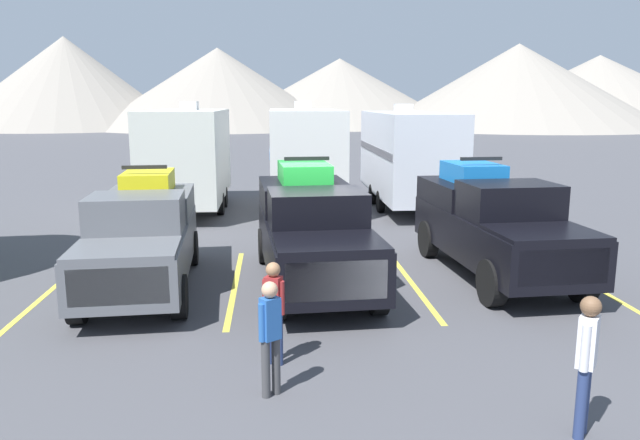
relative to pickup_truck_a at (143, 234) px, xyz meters
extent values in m
plane|color=#47474C|center=(3.82, 0.40, -1.14)|extent=(240.00, 240.00, 0.00)
cube|color=#595B60|center=(0.01, -0.22, -0.28)|extent=(2.29, 5.66, 0.91)
cube|color=#595B60|center=(0.15, -2.22, 0.21)|extent=(1.94, 1.67, 0.08)
cube|color=#595B60|center=(0.05, -0.72, 0.56)|extent=(1.90, 1.56, 0.77)
cube|color=slate|center=(0.09, -1.30, 0.60)|extent=(1.70, 0.33, 0.57)
cube|color=#595B60|center=(-0.08, 1.27, 0.45)|extent=(2.05, 2.67, 0.55)
cube|color=silver|center=(0.20, -2.96, -0.23)|extent=(1.63, 0.17, 0.63)
cylinder|color=black|center=(1.02, -2.05, -0.73)|extent=(0.33, 0.83, 0.81)
cylinder|color=black|center=(-0.74, -2.17, -0.73)|extent=(0.33, 0.83, 0.81)
cylinder|color=black|center=(0.77, 1.72, -0.73)|extent=(0.33, 0.83, 0.81)
cylinder|color=black|center=(-0.99, 1.60, -0.73)|extent=(0.33, 0.83, 0.81)
cube|color=yellow|center=(-0.08, 1.27, 0.95)|extent=(1.16, 1.70, 0.45)
cylinder|color=black|center=(0.38, 0.74, 0.94)|extent=(0.21, 0.45, 0.44)
cylinder|color=black|center=(-0.48, 0.68, 0.94)|extent=(0.21, 0.45, 0.44)
cylinder|color=black|center=(0.31, 1.86, 0.94)|extent=(0.21, 0.45, 0.44)
cylinder|color=black|center=(-0.55, 1.80, 0.94)|extent=(0.21, 0.45, 0.44)
cube|color=black|center=(-0.05, 0.81, 1.32)|extent=(0.96, 0.14, 0.08)
cube|color=black|center=(3.59, -0.18, -0.23)|extent=(2.42, 5.99, 0.97)
cube|color=black|center=(3.73, -2.29, 0.29)|extent=(2.06, 1.77, 0.08)
cube|color=black|center=(3.63, -0.71, 0.62)|extent=(2.01, 1.65, 0.74)
cube|color=slate|center=(3.67, -1.32, 0.65)|extent=(1.80, 0.33, 0.55)
cube|color=black|center=(3.49, 1.40, 0.56)|extent=(2.17, 2.82, 0.63)
cube|color=silver|center=(3.78, -3.08, -0.19)|extent=(1.73, 0.17, 0.68)
cylinder|color=black|center=(4.66, -2.11, -0.72)|extent=(0.34, 0.86, 0.84)
cylinder|color=black|center=(2.79, -2.24, -0.72)|extent=(0.34, 0.86, 0.84)
cylinder|color=black|center=(4.39, 1.87, -0.72)|extent=(0.34, 0.86, 0.84)
cylinder|color=black|center=(2.52, 1.74, -0.72)|extent=(0.34, 0.86, 0.84)
cube|color=green|center=(3.49, 1.40, 1.10)|extent=(1.23, 1.80, 0.45)
cylinder|color=black|center=(3.98, 0.83, 1.10)|extent=(0.21, 0.45, 0.44)
cylinder|color=black|center=(3.07, 0.77, 1.10)|extent=(0.21, 0.45, 0.44)
cylinder|color=black|center=(3.90, 2.02, 1.10)|extent=(0.21, 0.45, 0.44)
cylinder|color=black|center=(2.99, 1.96, 1.10)|extent=(0.21, 0.45, 0.44)
cube|color=black|center=(3.52, 0.91, 1.48)|extent=(1.02, 0.15, 0.08)
cube|color=black|center=(7.72, 0.16, -0.21)|extent=(2.40, 5.79, 0.95)
cube|color=black|center=(7.85, -1.87, 0.31)|extent=(2.05, 1.71, 0.08)
cube|color=black|center=(7.75, -0.35, 0.66)|extent=(2.00, 1.60, 0.78)
cube|color=slate|center=(7.79, -0.93, 0.70)|extent=(1.79, 0.34, 0.58)
cube|color=black|center=(7.62, 1.69, 0.54)|extent=(2.15, 2.73, 0.55)
cube|color=silver|center=(7.90, -2.63, -0.16)|extent=(1.72, 0.17, 0.66)
cylinder|color=black|center=(8.78, -1.70, -0.68)|extent=(0.34, 0.93, 0.92)
cylinder|color=black|center=(6.92, -1.82, -0.68)|extent=(0.34, 0.93, 0.92)
cylinder|color=black|center=(8.52, 2.15, -0.68)|extent=(0.34, 0.93, 0.92)
cylinder|color=black|center=(6.66, 2.02, -0.68)|extent=(0.34, 0.93, 0.92)
cube|color=blue|center=(7.62, 1.69, 1.04)|extent=(1.22, 1.74, 0.45)
cylinder|color=black|center=(8.11, 1.15, 1.04)|extent=(0.21, 0.45, 0.44)
cylinder|color=black|center=(7.20, 1.09, 1.04)|extent=(0.21, 0.45, 0.44)
cylinder|color=black|center=(8.03, 2.29, 1.04)|extent=(0.21, 0.45, 0.44)
cylinder|color=black|center=(7.12, 2.23, 1.04)|extent=(0.21, 0.45, 0.44)
cube|color=black|center=(7.65, 1.22, 1.42)|extent=(1.02, 0.15, 0.08)
cube|color=gold|center=(-1.92, -0.07, -1.13)|extent=(0.12, 5.50, 0.01)
cube|color=gold|center=(1.91, -0.07, -1.13)|extent=(0.12, 5.50, 0.01)
cube|color=gold|center=(5.73, -0.07, -1.13)|extent=(0.12, 5.50, 0.01)
cube|color=gold|center=(9.55, -0.07, -1.13)|extent=(0.12, 5.50, 0.01)
cube|color=silver|center=(-0.23, 9.03, 0.91)|extent=(2.54, 6.32, 3.04)
cube|color=#4C6B99|center=(-1.51, 9.04, 1.07)|extent=(0.03, 6.06, 0.24)
cube|color=silver|center=(-0.23, 9.98, 2.59)|extent=(0.60, 0.70, 0.30)
cube|color=#333333|center=(-0.24, 5.28, -0.82)|extent=(0.12, 1.20, 0.12)
cylinder|color=black|center=(0.93, 8.27, -0.76)|extent=(0.22, 0.76, 0.76)
cylinder|color=black|center=(-1.40, 8.28, -0.76)|extent=(0.22, 0.76, 0.76)
cylinder|color=black|center=(0.93, 9.79, -0.76)|extent=(0.22, 0.76, 0.76)
cylinder|color=black|center=(-1.39, 9.79, -0.76)|extent=(0.22, 0.76, 0.76)
cube|color=white|center=(3.91, 9.35, 0.92)|extent=(2.47, 6.81, 3.05)
cube|color=#4C6B99|center=(2.67, 9.35, 1.07)|extent=(0.03, 6.53, 0.24)
cube|color=silver|center=(3.91, 10.37, 2.59)|extent=(0.60, 0.70, 0.30)
cube|color=#333333|center=(3.90, 5.35, -0.82)|extent=(0.12, 1.20, 0.12)
cylinder|color=black|center=(5.03, 8.53, -0.76)|extent=(0.22, 0.76, 0.76)
cylinder|color=black|center=(2.78, 8.53, -0.76)|extent=(0.22, 0.76, 0.76)
cylinder|color=black|center=(5.04, 10.16, -0.76)|extent=(0.22, 0.76, 0.76)
cylinder|color=black|center=(2.78, 10.17, -0.76)|extent=(0.22, 0.76, 0.76)
cube|color=silver|center=(7.70, 9.21, 0.86)|extent=(2.49, 7.13, 2.95)
cube|color=#595960|center=(6.45, 9.21, 1.01)|extent=(0.04, 6.84, 0.24)
cube|color=silver|center=(7.70, 10.27, 2.49)|extent=(0.60, 0.70, 0.30)
cube|color=#333333|center=(7.69, 5.04, -0.82)|extent=(0.12, 1.20, 0.12)
cylinder|color=black|center=(8.83, 8.35, -0.76)|extent=(0.22, 0.76, 0.76)
cylinder|color=black|center=(6.56, 8.35, -0.76)|extent=(0.22, 0.76, 0.76)
cylinder|color=black|center=(8.84, 10.06, -0.76)|extent=(0.22, 0.76, 0.76)
cylinder|color=black|center=(6.56, 10.06, -0.76)|extent=(0.22, 0.76, 0.76)
cylinder|color=navy|center=(2.81, -4.20, -0.74)|extent=(0.12, 0.12, 0.80)
cylinder|color=navy|center=(2.66, -4.13, -0.74)|extent=(0.12, 0.12, 0.80)
cube|color=maroon|center=(2.73, -4.16, -0.06)|extent=(0.29, 0.26, 0.57)
sphere|color=#9E704C|center=(2.73, -4.16, 0.33)|extent=(0.22, 0.22, 0.22)
cylinder|color=maroon|center=(2.85, -4.21, -0.09)|extent=(0.09, 0.09, 0.51)
cylinder|color=maroon|center=(2.62, -4.11, -0.09)|extent=(0.09, 0.09, 0.51)
cylinder|color=navy|center=(6.28, -6.51, -0.70)|extent=(0.13, 0.13, 0.87)
cylinder|color=navy|center=(6.39, -6.37, -0.70)|extent=(0.13, 0.13, 0.87)
cube|color=silver|center=(6.33, -6.44, 0.04)|extent=(0.31, 0.32, 0.62)
sphere|color=brown|center=(6.33, -6.44, 0.46)|extent=(0.24, 0.24, 0.24)
cylinder|color=silver|center=(6.25, -6.56, 0.01)|extent=(0.10, 0.10, 0.55)
cylinder|color=silver|center=(6.42, -6.33, 0.01)|extent=(0.10, 0.10, 0.55)
cylinder|color=#3F3F42|center=(2.62, -5.20, -0.74)|extent=(0.12, 0.12, 0.80)
cylinder|color=#3F3F42|center=(2.76, -5.11, -0.74)|extent=(0.12, 0.12, 0.80)
cube|color=#2659A5|center=(2.69, -5.16, -0.05)|extent=(0.30, 0.28, 0.57)
sphere|color=tan|center=(2.69, -5.16, 0.34)|extent=(0.22, 0.22, 0.22)
cylinder|color=#2659A5|center=(2.58, -5.23, -0.08)|extent=(0.09, 0.09, 0.51)
cylinder|color=#2659A5|center=(2.79, -5.08, -0.08)|extent=(0.09, 0.09, 0.51)
cone|color=gray|center=(-26.72, 79.96, 5.32)|extent=(33.43, 33.43, 12.92)
cone|color=gray|center=(-4.89, 78.18, 4.53)|extent=(36.20, 36.20, 11.33)
cone|color=gray|center=(13.36, 84.01, 4.02)|extent=(38.06, 38.06, 10.31)
cone|color=gray|center=(38.47, 75.71, 4.85)|extent=(41.45, 41.45, 11.99)
cone|color=gray|center=(54.54, 82.76, 4.34)|extent=(43.40, 43.40, 10.96)
camera|label=1|loc=(2.75, -12.80, 2.76)|focal=34.29mm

